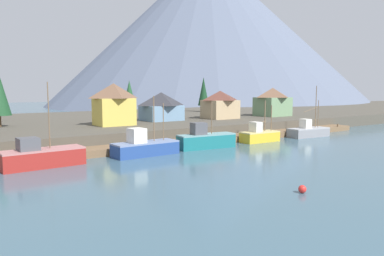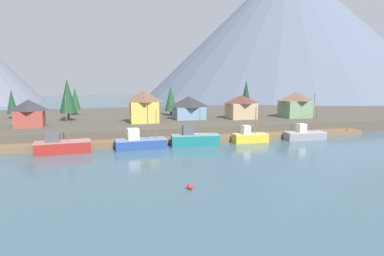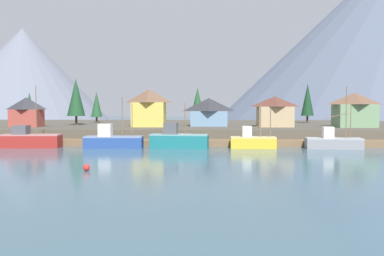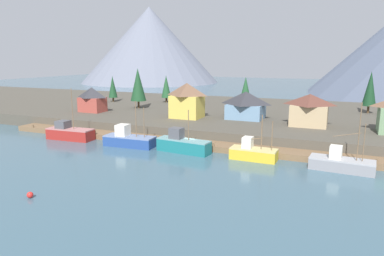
{
  "view_description": "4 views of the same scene",
  "coord_description": "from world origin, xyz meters",
  "px_view_note": "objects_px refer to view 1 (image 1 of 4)",
  "views": [
    {
      "loc": [
        -33.84,
        -46.39,
        9.03
      ],
      "look_at": [
        -0.76,
        1.51,
        2.83
      ],
      "focal_mm": 34.59,
      "sensor_mm": 36.0,
      "label": 1
    },
    {
      "loc": [
        -17.86,
        -61.38,
        12.55
      ],
      "look_at": [
        0.08,
        2.23,
        2.81
      ],
      "focal_mm": 30.94,
      "sensor_mm": 36.0,
      "label": 2
    },
    {
      "loc": [
        4.28,
        -68.15,
        6.5
      ],
      "look_at": [
        1.38,
        2.75,
        2.93
      ],
      "focal_mm": 39.63,
      "sensor_mm": 36.0,
      "label": 3
    },
    {
      "loc": [
        22.9,
        -52.71,
        15.31
      ],
      "look_at": [
        -0.91,
        2.75,
        3.19
      ],
      "focal_mm": 32.86,
      "sensor_mm": 36.0,
      "label": 4
    }
  ],
  "objects_px": {
    "fishing_boat_yellow": "(259,135)",
    "channel_buoy": "(302,189)",
    "house_blue": "(161,106)",
    "conifer_mid_right": "(129,97)",
    "fishing_boat_blue": "(144,147)",
    "fishing_boat_teal": "(205,140)",
    "house_tan": "(220,104)",
    "fishing_boat_grey": "(308,131)",
    "house_green": "(273,102)",
    "conifer_mid_left": "(203,91)",
    "house_yellow": "(114,104)",
    "fishing_boat_red": "(42,156)"
  },
  "relations": [
    {
      "from": "fishing_boat_yellow",
      "to": "fishing_boat_teal",
      "type": "bearing_deg",
      "value": -177.5
    },
    {
      "from": "house_tan",
      "to": "fishing_boat_yellow",
      "type": "bearing_deg",
      "value": -108.82
    },
    {
      "from": "fishing_boat_yellow",
      "to": "channel_buoy",
      "type": "height_order",
      "value": "fishing_boat_yellow"
    },
    {
      "from": "fishing_boat_grey",
      "to": "house_tan",
      "type": "xyz_separation_m",
      "value": [
        -6.14,
        18.8,
        4.57
      ]
    },
    {
      "from": "fishing_boat_red",
      "to": "fishing_boat_yellow",
      "type": "distance_m",
      "value": 35.31
    },
    {
      "from": "fishing_boat_teal",
      "to": "house_tan",
      "type": "xyz_separation_m",
      "value": [
        17.93,
        18.7,
        4.28
      ]
    },
    {
      "from": "fishing_boat_yellow",
      "to": "channel_buoy",
      "type": "relative_size",
      "value": 10.09
    },
    {
      "from": "fishing_boat_blue",
      "to": "house_tan",
      "type": "bearing_deg",
      "value": 30.92
    },
    {
      "from": "fishing_boat_grey",
      "to": "conifer_mid_right",
      "type": "xyz_separation_m",
      "value": [
        -21.91,
        31.32,
        6.26
      ]
    },
    {
      "from": "fishing_boat_teal",
      "to": "house_green",
      "type": "distance_m",
      "value": 37.87
    },
    {
      "from": "house_blue",
      "to": "conifer_mid_right",
      "type": "relative_size",
      "value": 0.93
    },
    {
      "from": "conifer_mid_right",
      "to": "channel_buoy",
      "type": "bearing_deg",
      "value": -99.93
    },
    {
      "from": "fishing_boat_yellow",
      "to": "house_yellow",
      "type": "bearing_deg",
      "value": 138.18
    },
    {
      "from": "fishing_boat_yellow",
      "to": "conifer_mid_right",
      "type": "height_order",
      "value": "conifer_mid_right"
    },
    {
      "from": "house_blue",
      "to": "house_green",
      "type": "relative_size",
      "value": 1.02
    },
    {
      "from": "fishing_boat_grey",
      "to": "house_yellow",
      "type": "distance_m",
      "value": 36.41
    },
    {
      "from": "house_tan",
      "to": "channel_buoy",
      "type": "xyz_separation_m",
      "value": [
        -25.48,
        -42.91,
        -5.26
      ]
    },
    {
      "from": "fishing_boat_teal",
      "to": "fishing_boat_blue",
      "type": "bearing_deg",
      "value": -173.53
    },
    {
      "from": "fishing_boat_teal",
      "to": "channel_buoy",
      "type": "height_order",
      "value": "fishing_boat_teal"
    },
    {
      "from": "fishing_boat_blue",
      "to": "conifer_mid_right",
      "type": "relative_size",
      "value": 1.1
    },
    {
      "from": "fishing_boat_teal",
      "to": "house_green",
      "type": "height_order",
      "value": "house_green"
    },
    {
      "from": "house_tan",
      "to": "house_green",
      "type": "xyz_separation_m",
      "value": [
        15.28,
        -1.1,
        0.34
      ]
    },
    {
      "from": "house_green",
      "to": "conifer_mid_left",
      "type": "distance_m",
      "value": 23.16
    },
    {
      "from": "fishing_boat_red",
      "to": "conifer_mid_left",
      "type": "relative_size",
      "value": 1.0
    },
    {
      "from": "fishing_boat_teal",
      "to": "fishing_boat_yellow",
      "type": "distance_m",
      "value": 11.66
    },
    {
      "from": "fishing_boat_blue",
      "to": "channel_buoy",
      "type": "distance_m",
      "value": 24.31
    },
    {
      "from": "fishing_boat_yellow",
      "to": "house_blue",
      "type": "relative_size",
      "value": 0.9
    },
    {
      "from": "fishing_boat_yellow",
      "to": "house_tan",
      "type": "height_order",
      "value": "house_tan"
    },
    {
      "from": "fishing_boat_red",
      "to": "fishing_boat_blue",
      "type": "distance_m",
      "value": 13.26
    },
    {
      "from": "fishing_boat_blue",
      "to": "fishing_boat_yellow",
      "type": "distance_m",
      "value": 22.06
    },
    {
      "from": "house_tan",
      "to": "house_blue",
      "type": "xyz_separation_m",
      "value": [
        -13.14,
        2.99,
        -0.14
      ]
    },
    {
      "from": "fishing_boat_blue",
      "to": "conifer_mid_left",
      "type": "bearing_deg",
      "value": 42.86
    },
    {
      "from": "fishing_boat_grey",
      "to": "fishing_boat_teal",
      "type": "bearing_deg",
      "value": -176.05
    },
    {
      "from": "fishing_boat_red",
      "to": "conifer_mid_right",
      "type": "bearing_deg",
      "value": 47.21
    },
    {
      "from": "conifer_mid_right",
      "to": "channel_buoy",
      "type": "relative_size",
      "value": 11.95
    },
    {
      "from": "fishing_boat_red",
      "to": "channel_buoy",
      "type": "height_order",
      "value": "fishing_boat_red"
    },
    {
      "from": "conifer_mid_left",
      "to": "house_yellow",
      "type": "bearing_deg",
      "value": -148.35
    },
    {
      "from": "channel_buoy",
      "to": "conifer_mid_right",
      "type": "bearing_deg",
      "value": 80.07
    },
    {
      "from": "fishing_boat_red",
      "to": "fishing_boat_teal",
      "type": "height_order",
      "value": "fishing_boat_red"
    },
    {
      "from": "fishing_boat_yellow",
      "to": "conifer_mid_right",
      "type": "xyz_separation_m",
      "value": [
        -9.5,
        30.94,
        6.18
      ]
    },
    {
      "from": "fishing_boat_blue",
      "to": "channel_buoy",
      "type": "height_order",
      "value": "fishing_boat_blue"
    },
    {
      "from": "fishing_boat_grey",
      "to": "conifer_mid_left",
      "type": "relative_size",
      "value": 0.98
    },
    {
      "from": "fishing_boat_red",
      "to": "fishing_boat_yellow",
      "type": "bearing_deg",
      "value": -2.69
    },
    {
      "from": "house_blue",
      "to": "conifer_mid_right",
      "type": "bearing_deg",
      "value": 105.44
    },
    {
      "from": "fishing_boat_red",
      "to": "house_yellow",
      "type": "xyz_separation_m",
      "value": [
        16.47,
        17.9,
        5.08
      ]
    },
    {
      "from": "fishing_boat_grey",
      "to": "channel_buoy",
      "type": "xyz_separation_m",
      "value": [
        -31.61,
        -24.11,
        -0.68
      ]
    },
    {
      "from": "fishing_boat_yellow",
      "to": "house_green",
      "type": "distance_m",
      "value": 28.07
    },
    {
      "from": "fishing_boat_blue",
      "to": "conifer_mid_right",
      "type": "distance_m",
      "value": 34.28
    },
    {
      "from": "house_blue",
      "to": "conifer_mid_right",
      "type": "height_order",
      "value": "conifer_mid_right"
    },
    {
      "from": "house_tan",
      "to": "house_blue",
      "type": "distance_m",
      "value": 13.48
    }
  ]
}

